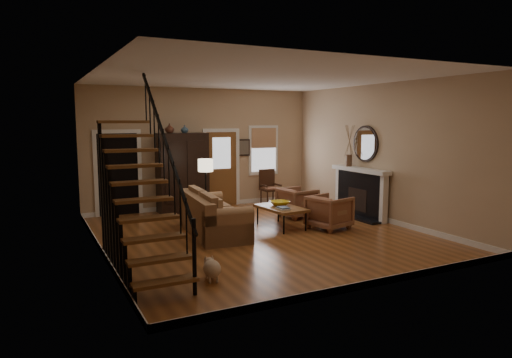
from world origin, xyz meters
name	(u,v)px	position (x,y,z in m)	size (l,w,h in m)	color
room	(211,159)	(-0.41, 1.76, 1.51)	(7.00, 7.33, 3.30)	brown
staircase	(141,173)	(-2.78, -1.30, 1.60)	(0.94, 2.80, 3.20)	brown
fireplace	(361,188)	(3.13, 0.50, 0.74)	(0.33, 1.95, 2.30)	black
armoire	(182,173)	(-0.70, 3.15, 1.05)	(1.30, 0.60, 2.10)	black
vase_a	(170,128)	(-1.05, 3.05, 2.22)	(0.24, 0.24, 0.25)	#4C2619
vase_b	(185,129)	(-0.65, 3.05, 2.21)	(0.20, 0.20, 0.21)	#334C60
sofa	(214,214)	(-0.86, 0.52, 0.43)	(0.99, 2.29, 0.85)	#946843
coffee_table	(281,217)	(0.73, 0.38, 0.24)	(0.73, 1.26, 0.48)	brown
bowl	(280,203)	(0.78, 0.53, 0.53)	(0.43, 0.43, 0.11)	gold
books	(283,208)	(0.61, 0.08, 0.51)	(0.23, 0.31, 0.06)	beige
armchair_left	(329,212)	(1.64, -0.21, 0.38)	(0.81, 0.83, 0.76)	brown
armchair_right	(297,203)	(1.66, 1.17, 0.37)	(0.80, 0.82, 0.75)	brown
floor_lamp	(206,191)	(-0.64, 1.55, 0.77)	(0.35, 0.35, 1.53)	black
side_chair	(270,187)	(1.85, 2.95, 0.51)	(0.54, 0.54, 1.02)	#3B2112
dog	(212,270)	(-1.94, -2.17, 0.16)	(0.27, 0.45, 0.33)	beige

